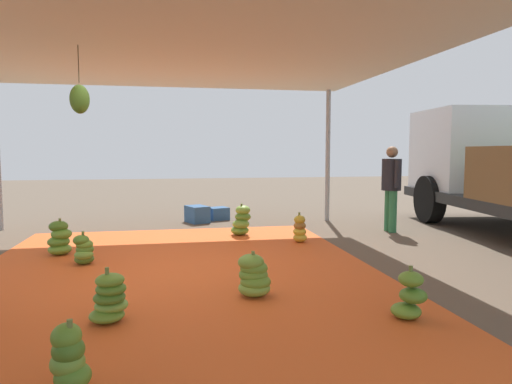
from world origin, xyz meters
TOP-DOWN VIEW (x-y plane):
  - ground_plane at (0.00, 3.00)m, footprint 40.00×40.00m
  - tarp_orange at (0.00, 0.00)m, footprint 6.42×5.04m
  - tent_canopy at (-0.00, -0.09)m, footprint 8.00×7.00m
  - banana_bunch_0 at (1.99, 2.04)m, footprint 0.38×0.39m
  - banana_bunch_1 at (2.73, -0.71)m, footprint 0.29×0.29m
  - banana_bunch_2 at (-2.37, 1.18)m, footprint 0.45×0.48m
  - banana_bunch_3 at (1.55, -0.61)m, footprint 0.39×0.39m
  - banana_bunch_4 at (-0.65, -1.22)m, footprint 0.38×0.35m
  - banana_bunch_6 at (1.07, 0.78)m, footprint 0.47×0.47m
  - banana_bunch_7 at (-1.32, -1.67)m, footprint 0.42×0.41m
  - banana_bunch_8 at (-1.56, 2.04)m, footprint 0.29×0.29m
  - worker_2 at (-2.27, 4.02)m, footprint 0.59×0.36m
  - crate_0 at (-4.07, 0.49)m, footprint 0.62×0.54m
  - crate_1 at (-4.35, 0.96)m, footprint 0.48×0.51m

SIDE VIEW (x-z plane):
  - ground_plane at x=0.00m, z-range 0.00..0.00m
  - tarp_orange at x=0.00m, z-range 0.00..0.01m
  - crate_1 at x=-4.35m, z-range 0.00..0.28m
  - crate_0 at x=-4.07m, z-range 0.00..0.35m
  - banana_bunch_4 at x=-0.65m, z-range -0.03..0.42m
  - banana_bunch_0 at x=1.99m, z-range -0.03..0.45m
  - banana_bunch_3 at x=1.55m, z-range -0.03..0.46m
  - banana_bunch_1 at x=2.73m, z-range -0.02..0.44m
  - banana_bunch_6 at x=1.07m, z-range -0.02..0.45m
  - banana_bunch_8 at x=-1.56m, z-range -0.03..0.47m
  - banana_bunch_7 at x=-1.32m, z-range -0.03..0.51m
  - banana_bunch_2 at x=-2.37m, z-range -0.03..0.55m
  - worker_2 at x=-2.27m, z-range 0.13..1.74m
  - tent_canopy at x=0.00m, z-range 1.36..4.25m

